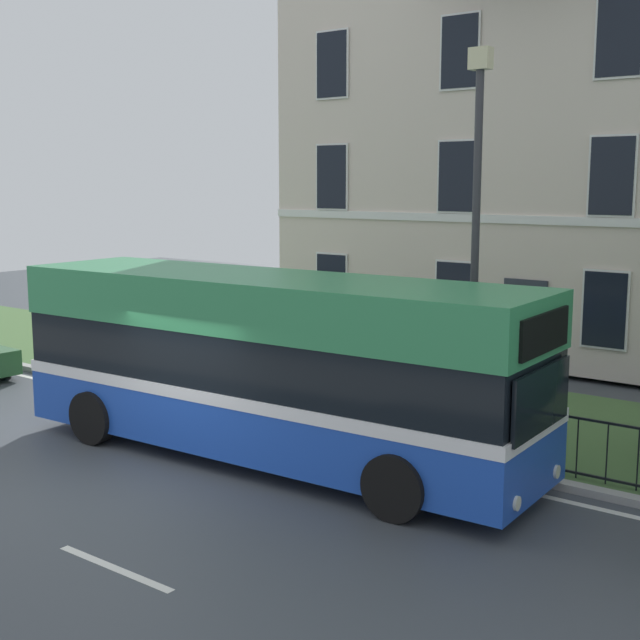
{
  "coord_description": "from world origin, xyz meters",
  "views": [
    {
      "loc": [
        9.92,
        -8.08,
        4.64
      ],
      "look_at": [
        -0.42,
        5.49,
        1.88
      ],
      "focal_mm": 48.21,
      "sensor_mm": 36.0,
      "label": 1
    }
  ],
  "objects": [
    {
      "name": "iron_verge_railing",
      "position": [
        1.48,
        4.4,
        0.62
      ],
      "size": [
        13.32,
        0.04,
        0.97
      ],
      "color": "black",
      "rests_on": "ground_plane"
    },
    {
      "name": "litter_bin",
      "position": [
        1.32,
        4.8,
        0.69
      ],
      "size": [
        0.47,
        0.47,
        1.13
      ],
      "color": "#23472D",
      "rests_on": "ground_plane"
    },
    {
      "name": "georgian_townhouse",
      "position": [
        1.48,
        16.15,
        6.24
      ],
      "size": [
        15.73,
        10.18,
        12.16
      ],
      "color": "beige",
      "rests_on": "ground_plane"
    },
    {
      "name": "ground_plane",
      "position": [
        0.0,
        1.06,
        -0.02
      ],
      "size": [
        60.0,
        56.0,
        0.18
      ],
      "color": "#3D4349"
    },
    {
      "name": "single_decker_bus",
      "position": [
        0.77,
        2.52,
        1.64
      ],
      "size": [
        9.53,
        2.87,
        3.11
      ],
      "rotation": [
        0.0,
        0.0,
        0.04
      ],
      "color": "#1D48B5",
      "rests_on": "ground_plane"
    },
    {
      "name": "street_lamp_post",
      "position": [
        3.08,
        5.32,
        3.97
      ],
      "size": [
        0.36,
        0.24,
        6.72
      ],
      "color": "#333338",
      "rests_on": "ground_plane"
    }
  ]
}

